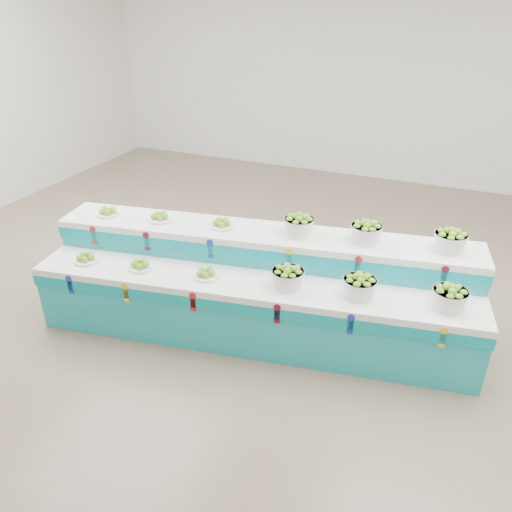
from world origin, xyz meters
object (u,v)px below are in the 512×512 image
at_px(basket_lower_left, 288,277).
at_px(basket_upper_right, 450,240).
at_px(plate_upper_mid, 160,216).
at_px(display_stand, 256,286).

height_order(basket_lower_left, basket_upper_right, basket_upper_right).
xyz_separation_m(basket_lower_left, plate_upper_mid, (-1.60, 0.31, 0.23)).
relative_size(display_stand, basket_lower_left, 14.35).
distance_m(display_stand, plate_upper_mid, 1.31).
height_order(display_stand, basket_lower_left, display_stand).
bearing_deg(display_stand, basket_upper_right, 8.55).
bearing_deg(basket_upper_right, plate_upper_mid, -170.88).
distance_m(basket_lower_left, plate_upper_mid, 1.65).
bearing_deg(basket_upper_right, basket_lower_left, -150.11).
distance_m(display_stand, basket_upper_right, 1.97).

